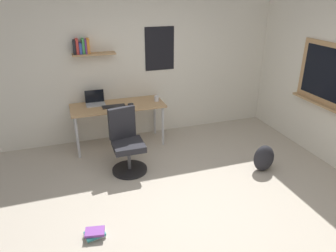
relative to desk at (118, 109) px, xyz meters
The scene contains 10 objects.
ground_plane 2.24m from the desk, 74.92° to the right, with size 5.20×5.20×0.00m, color #ADA393.
wall_back 0.93m from the desk, 35.24° to the left, with size 5.00×0.30×2.60m.
desk is the anchor object (origin of this frame).
office_chair 0.89m from the desk, 92.78° to the right, with size 0.52×0.53×0.95m.
laptop 0.40m from the desk, 156.85° to the left, with size 0.31×0.21×0.23m.
keyboard 0.14m from the desk, 134.84° to the right, with size 0.37×0.13×0.02m, color black.
computer_mouse 0.23m from the desk, 20.80° to the right, with size 0.10×0.06×0.03m, color #262628.
coffee_mug 0.68m from the desk, ahead, with size 0.08×0.08×0.09m, color silver.
backpack 2.46m from the desk, 39.26° to the right, with size 0.32×0.22×0.41m, color #232328.
book_stack_on_floor 2.33m from the desk, 107.84° to the right, with size 0.24×0.20×0.09m.
Camera 1 is at (-1.35, -2.94, 2.55)m, focal length 34.15 mm.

